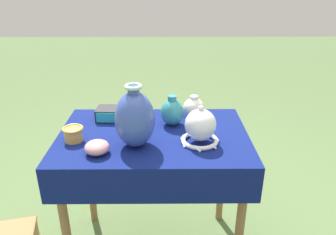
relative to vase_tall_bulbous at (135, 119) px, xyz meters
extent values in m
cylinder|color=olive|center=(-0.35, -0.14, -0.55)|extent=(0.04, 0.04, 0.75)
cylinder|color=olive|center=(0.50, -0.14, -0.55)|extent=(0.04, 0.04, 0.75)
cylinder|color=olive|center=(-0.35, 0.39, -0.55)|extent=(0.04, 0.04, 0.75)
cylinder|color=olive|center=(0.50, 0.39, -0.55)|extent=(0.04, 0.04, 0.75)
cube|color=olive|center=(0.08, 0.12, -0.16)|extent=(0.95, 0.63, 0.03)
cube|color=navy|center=(0.08, 0.12, -0.14)|extent=(0.97, 0.65, 0.01)
cube|color=navy|center=(0.08, -0.20, -0.23)|extent=(0.97, 0.01, 0.18)
ellipsoid|color=#3851A8|center=(0.00, 0.00, 0.00)|extent=(0.19, 0.19, 0.27)
cylinder|color=#3851A8|center=(0.00, 0.00, 0.14)|extent=(0.05, 0.05, 0.03)
torus|color=#A8CCB7|center=(0.00, 0.00, 0.16)|extent=(0.08, 0.08, 0.02)
torus|color=white|center=(0.31, 0.03, -0.13)|extent=(0.18, 0.18, 0.02)
ellipsoid|color=white|center=(0.31, 0.03, -0.04)|extent=(0.15, 0.15, 0.15)
sphere|color=white|center=(0.31, 0.03, 0.04)|extent=(0.03, 0.03, 0.03)
cone|color=white|center=(0.40, 0.03, -0.13)|extent=(0.01, 0.04, 0.03)
cone|color=white|center=(0.36, 0.10, -0.13)|extent=(0.04, 0.03, 0.03)
cone|color=white|center=(0.29, 0.12, -0.13)|extent=(0.04, 0.02, 0.03)
cone|color=white|center=(0.23, 0.07, -0.13)|extent=(0.03, 0.04, 0.03)
cone|color=white|center=(0.23, -0.01, -0.13)|extent=(0.03, 0.04, 0.03)
cone|color=white|center=(0.29, -0.06, -0.13)|extent=(0.04, 0.02, 0.03)
cone|color=white|center=(0.36, -0.04, -0.13)|extent=(0.04, 0.03, 0.03)
cube|color=#232328|center=(-0.16, 0.31, -0.11)|extent=(0.17, 0.12, 0.07)
cube|color=teal|center=(-0.16, 0.25, -0.11)|extent=(0.14, 0.01, 0.05)
ellipsoid|color=#D19399|center=(-0.17, -0.08, -0.11)|extent=(0.11, 0.11, 0.06)
ellipsoid|color=white|center=(0.30, 0.34, -0.08)|extent=(0.12, 0.12, 0.11)
cylinder|color=white|center=(0.30, 0.34, -0.02)|extent=(0.04, 0.04, 0.02)
ellipsoid|color=teal|center=(0.18, 0.23, -0.07)|extent=(0.12, 0.12, 0.14)
cylinder|color=teal|center=(0.18, 0.23, 0.01)|extent=(0.05, 0.05, 0.03)
cylinder|color=gold|center=(-0.31, 0.05, -0.11)|extent=(0.09, 0.09, 0.07)
torus|color=gold|center=(-0.31, 0.05, -0.07)|extent=(0.10, 0.10, 0.01)
camera|label=1|loc=(0.14, -1.37, 0.62)|focal=35.00mm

